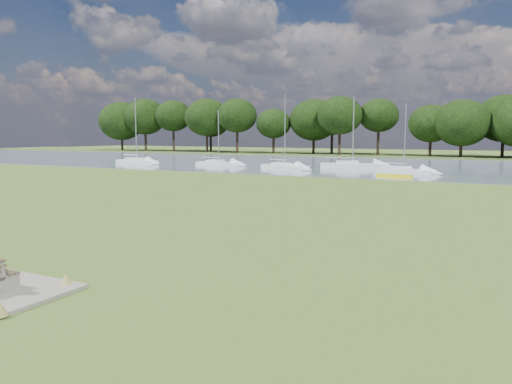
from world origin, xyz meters
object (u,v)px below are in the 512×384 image
at_px(sailboat_6, 136,160).
at_px(sailboat_5, 403,169).
at_px(kayak, 394,176).
at_px(sailboat_4, 218,162).
at_px(sailboat_0, 352,164).
at_px(sailboat_2, 284,165).

bearing_deg(sailboat_6, sailboat_5, 7.70).
height_order(kayak, sailboat_6, sailboat_6).
height_order(kayak, sailboat_4, sailboat_4).
relative_size(sailboat_0, sailboat_6, 0.94).
relative_size(sailboat_4, sailboat_5, 0.98).
height_order(sailboat_2, sailboat_5, sailboat_2).
relative_size(sailboat_0, sailboat_5, 1.17).
bearing_deg(kayak, sailboat_6, 177.89).
height_order(kayak, sailboat_0, sailboat_0).
bearing_deg(sailboat_0, kayak, -74.32).
bearing_deg(sailboat_2, sailboat_5, 21.52).
bearing_deg(sailboat_5, sailboat_6, -165.41).
xyz_separation_m(sailboat_0, sailboat_2, (-6.39, -4.86, -0.07)).
bearing_deg(sailboat_5, sailboat_2, -164.47).
distance_m(sailboat_4, sailboat_5, 23.21).
relative_size(sailboat_2, sailboat_4, 1.21).
bearing_deg(sailboat_4, sailboat_5, -7.60).
bearing_deg(kayak, sailboat_2, 164.21).
bearing_deg(sailboat_4, sailboat_2, -15.50).
bearing_deg(kayak, sailboat_4, 168.51).
relative_size(kayak, sailboat_6, 0.37).
relative_size(sailboat_2, sailboat_5, 1.19).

